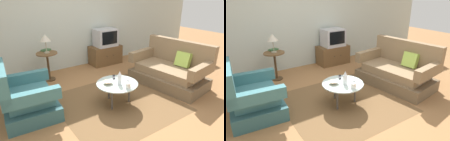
{
  "view_description": "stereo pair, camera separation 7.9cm",
  "coord_description": "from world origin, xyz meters",
  "views": [
    {
      "loc": [
        -1.93,
        -2.62,
        1.94
      ],
      "look_at": [
        0.03,
        0.24,
        0.55
      ],
      "focal_mm": 32.15,
      "sensor_mm": 36.0,
      "label": 1
    },
    {
      "loc": [
        -1.86,
        -2.66,
        1.94
      ],
      "look_at": [
        0.03,
        0.24,
        0.55
      ],
      "focal_mm": 32.15,
      "sensor_mm": 36.0,
      "label": 2
    }
  ],
  "objects": [
    {
      "name": "ground_plane",
      "position": [
        0.0,
        0.0,
        0.0
      ],
      "size": [
        16.0,
        16.0,
        0.0
      ],
      "primitive_type": "plane",
      "color": "olive"
    },
    {
      "name": "tv_remote_silver",
      "position": [
        0.21,
        0.01,
        0.42
      ],
      "size": [
        0.11,
        0.16,
        0.02
      ],
      "rotation": [
        0.0,
        0.0,
        4.31
      ],
      "color": "#B2B2B7",
      "rests_on": "coffee_table"
    },
    {
      "name": "coffee_table",
      "position": [
        -0.03,
        -0.01,
        0.37
      ],
      "size": [
        0.74,
        0.74,
        0.41
      ],
      "color": "#B2C6C1",
      "rests_on": "ground"
    },
    {
      "name": "tv_stand",
      "position": [
        0.97,
        1.95,
        0.26
      ],
      "size": [
        0.86,
        0.5,
        0.51
      ],
      "color": "brown",
      "rests_on": "ground"
    },
    {
      "name": "table_lamp",
      "position": [
        -0.71,
        1.71,
        0.98
      ],
      "size": [
        0.23,
        0.23,
        0.41
      ],
      "color": "#9E937A",
      "rests_on": "side_table"
    },
    {
      "name": "book",
      "position": [
        -0.68,
        1.89,
        0.67
      ],
      "size": [
        0.24,
        0.22,
        0.04
      ],
      "rotation": [
        0.0,
        0.0,
        0.49
      ],
      "color": "#3D663D",
      "rests_on": "side_table"
    },
    {
      "name": "vase",
      "position": [
        -0.03,
        -0.08,
        0.53
      ],
      "size": [
        0.07,
        0.07,
        0.25
      ],
      "color": "white",
      "rests_on": "coffee_table"
    },
    {
      "name": "television",
      "position": [
        0.97,
        1.93,
        0.75
      ],
      "size": [
        0.58,
        0.45,
        0.47
      ],
      "color": "#B7B7BC",
      "rests_on": "tv_stand"
    },
    {
      "name": "mug",
      "position": [
        0.01,
        -0.28,
        0.45
      ],
      "size": [
        0.14,
        0.09,
        0.1
      ],
      "color": "white",
      "rests_on": "coffee_table"
    },
    {
      "name": "side_table",
      "position": [
        -0.71,
        1.72,
        0.46
      ],
      "size": [
        0.46,
        0.46,
        0.65
      ],
      "color": "brown",
      "rests_on": "ground"
    },
    {
      "name": "couch",
      "position": [
        1.43,
        0.03,
        0.31
      ],
      "size": [
        1.08,
        1.68,
        0.94
      ],
      "rotation": [
        0.0,
        0.0,
        1.71
      ],
      "color": "brown",
      "rests_on": "ground"
    },
    {
      "name": "armchair",
      "position": [
        -1.48,
        0.5,
        0.31
      ],
      "size": [
        0.88,
        1.0,
        0.93
      ],
      "rotation": [
        0.0,
        0.0,
        -1.64
      ],
      "color": "#325C60",
      "rests_on": "ground"
    },
    {
      "name": "back_wall",
      "position": [
        0.0,
        2.28,
        1.35
      ],
      "size": [
        9.0,
        0.12,
        2.7
      ],
      "primitive_type": "cube",
      "color": "#B2BCB2",
      "rests_on": "ground"
    },
    {
      "name": "bowl",
      "position": [
        -0.18,
        0.06,
        0.43
      ],
      "size": [
        0.17,
        0.17,
        0.05
      ],
      "color": "tan",
      "rests_on": "coffee_table"
    },
    {
      "name": "tv_remote_dark",
      "position": [
        0.06,
        0.23,
        0.42
      ],
      "size": [
        0.13,
        0.17,
        0.02
      ],
      "rotation": [
        0.0,
        0.0,
        4.14
      ],
      "color": "black",
      "rests_on": "coffee_table"
    },
    {
      "name": "area_rug",
      "position": [
        -0.03,
        -0.01,
        0.0
      ],
      "size": [
        2.04,
        1.99,
        0.0
      ],
      "primitive_type": "cube",
      "color": "brown",
      "rests_on": "ground"
    }
  ]
}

